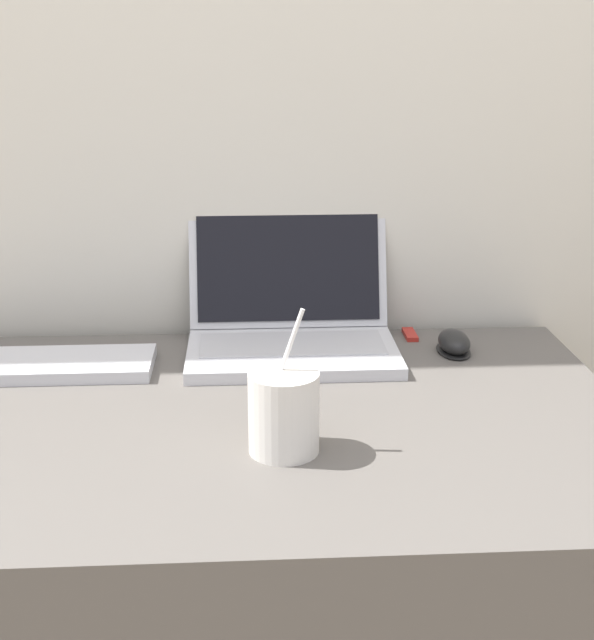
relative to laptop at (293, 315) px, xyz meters
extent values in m
cube|color=silver|center=(-0.08, 0.13, 0.45)|extent=(7.00, 0.04, 2.50)
cube|color=#5B5651|center=(-0.08, -0.28, -0.43)|extent=(1.11, 0.73, 0.74)
cube|color=silver|center=(0.00, -0.06, -0.05)|extent=(0.35, 0.21, 0.02)
cube|color=#B7B7BC|center=(0.00, -0.04, -0.04)|extent=(0.31, 0.12, 0.00)
cube|color=silver|center=(0.00, 0.09, 0.07)|extent=(0.35, 0.09, 0.23)
cube|color=black|center=(0.00, 0.08, 0.08)|extent=(0.32, 0.07, 0.21)
cylinder|color=silver|center=(-0.03, -0.39, -0.01)|extent=(0.09, 0.09, 0.11)
cylinder|color=black|center=(-0.03, -0.39, 0.05)|extent=(0.08, 0.08, 0.01)
cylinder|color=white|center=(-0.03, -0.38, 0.05)|extent=(0.06, 0.01, 0.15)
ellipsoid|color=black|center=(0.28, -0.04, -0.06)|extent=(0.06, 0.09, 0.01)
ellipsoid|color=black|center=(0.28, -0.04, -0.04)|extent=(0.05, 0.09, 0.04)
cube|color=silver|center=(-0.43, -0.09, -0.05)|extent=(0.41, 0.13, 0.02)
cube|color=#B2261E|center=(0.22, 0.05, -0.06)|extent=(0.02, 0.06, 0.01)
camera|label=1|loc=(-0.08, -1.44, 0.46)|focal=50.00mm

